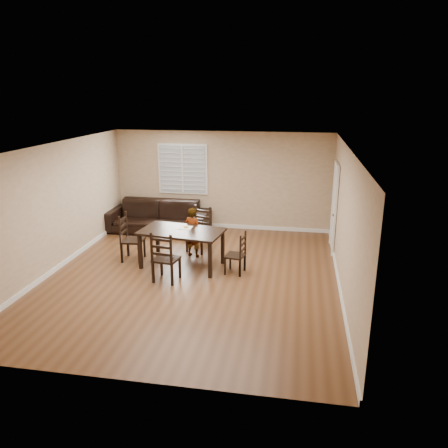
{
  "coord_description": "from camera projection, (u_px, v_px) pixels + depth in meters",
  "views": [
    {
      "loc": [
        2.1,
        -8.2,
        3.73
      ],
      "look_at": [
        0.56,
        0.6,
        1.0
      ],
      "focal_mm": 35.0,
      "sensor_mm": 36.0,
      "label": 1
    }
  ],
  "objects": [
    {
      "name": "ground",
      "position": [
        193.0,
        276.0,
        9.16
      ],
      "size": [
        7.0,
        7.0,
        0.0
      ],
      "primitive_type": "plane",
      "color": "brown",
      "rests_on": "ground"
    },
    {
      "name": "room",
      "position": [
        195.0,
        191.0,
        8.79
      ],
      "size": [
        6.04,
        7.04,
        2.72
      ],
      "color": "tan",
      "rests_on": "ground"
    },
    {
      "name": "dining_table",
      "position": [
        182.0,
        234.0,
        9.5
      ],
      "size": [
        1.89,
        1.24,
        0.83
      ],
      "rotation": [
        0.0,
        0.0,
        -0.14
      ],
      "color": "black",
      "rests_on": "ground"
    },
    {
      "name": "chair_near",
      "position": [
        201.0,
        230.0,
        10.59
      ],
      "size": [
        0.61,
        0.59,
        1.08
      ],
      "rotation": [
        0.0,
        0.0,
        -0.35
      ],
      "color": "black",
      "rests_on": "ground"
    },
    {
      "name": "chair_far",
      "position": [
        163.0,
        260.0,
        8.72
      ],
      "size": [
        0.54,
        0.51,
        1.07
      ],
      "rotation": [
        0.0,
        0.0,
        3.0
      ],
      "color": "black",
      "rests_on": "ground"
    },
    {
      "name": "chair_left",
      "position": [
        127.0,
        239.0,
        9.95
      ],
      "size": [
        0.48,
        0.51,
        1.09
      ],
      "rotation": [
        0.0,
        0.0,
        1.62
      ],
      "color": "black",
      "rests_on": "ground"
    },
    {
      "name": "chair_right",
      "position": [
        240.0,
        255.0,
        9.2
      ],
      "size": [
        0.44,
        0.46,
        0.91
      ],
      "rotation": [
        0.0,
        0.0,
        -1.73
      ],
      "color": "black",
      "rests_on": "ground"
    },
    {
      "name": "child",
      "position": [
        193.0,
        232.0,
        10.13
      ],
      "size": [
        0.5,
        0.41,
        1.18
      ],
      "primitive_type": "imported",
      "rotation": [
        0.0,
        0.0,
        2.81
      ],
      "color": "gray",
      "rests_on": "ground"
    },
    {
      "name": "napkin",
      "position": [
        185.0,
        228.0,
        9.65
      ],
      "size": [
        0.3,
        0.3,
        0.0
      ],
      "primitive_type": "cube",
      "rotation": [
        0.0,
        0.0,
        -0.03
      ],
      "color": "white",
      "rests_on": "dining_table"
    },
    {
      "name": "donut",
      "position": [
        186.0,
        227.0,
        9.64
      ],
      "size": [
        0.11,
        0.11,
        0.04
      ],
      "color": "#CA9348",
      "rests_on": "napkin"
    },
    {
      "name": "sofa",
      "position": [
        157.0,
        216.0,
        12.01
      ],
      "size": [
        2.88,
        1.14,
        0.84
      ],
      "primitive_type": "imported",
      "rotation": [
        0.0,
        0.0,
        -0.0
      ],
      "color": "black",
      "rests_on": "ground"
    }
  ]
}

